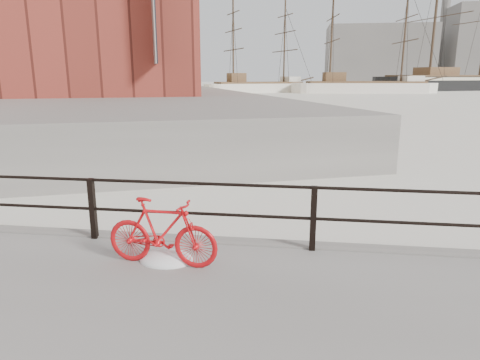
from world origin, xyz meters
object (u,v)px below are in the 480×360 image
at_px(barque_black, 478,90).
at_px(schooner_mid, 364,93).
at_px(workboat_near, 82,111).
at_px(workboat_far, 74,102).
at_px(schooner_left, 259,92).
at_px(bicycle, 162,232).

relative_size(barque_black, schooner_mid, 2.07).
xyz_separation_m(barque_black, workboat_near, (-55.09, -63.30, 0.00)).
xyz_separation_m(schooner_mid, workboat_far, (-36.74, -31.12, 0.00)).
bearing_deg(workboat_far, workboat_near, -89.98).
bearing_deg(workboat_far, schooner_left, 27.58).
distance_m(barque_black, schooner_left, 48.65).
height_order(barque_black, workboat_far, barque_black).
height_order(schooner_left, workboat_far, schooner_left).
height_order(bicycle, workboat_near, workboat_near).
bearing_deg(barque_black, bicycle, -138.27).
xyz_separation_m(bicycle, schooner_left, (-5.64, 72.01, -0.83)).
bearing_deg(schooner_left, barque_black, -4.30).
xyz_separation_m(barque_black, workboat_far, (-62.60, -51.05, 0.00)).
height_order(barque_black, workboat_near, barque_black).
xyz_separation_m(schooner_left, workboat_far, (-18.41, -30.72, 0.00)).
bearing_deg(barque_black, schooner_mid, -167.98).
bearing_deg(workboat_far, schooner_mid, 8.77).
xyz_separation_m(workboat_near, workboat_far, (-7.51, 12.25, 0.00)).
height_order(barque_black, schooner_mid, barque_black).
bearing_deg(workboat_near, workboat_far, 112.91).
bearing_deg(barque_black, workboat_near, -156.63).
bearing_deg(bicycle, schooner_mid, 85.57).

